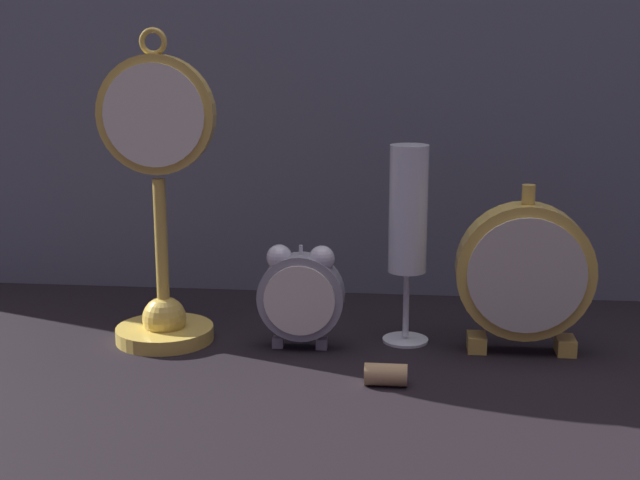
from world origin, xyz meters
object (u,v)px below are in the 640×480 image
Objects in this scene: champagne_flute at (408,222)px; wine_cork at (386,375)px; pocket_watch_on_stand at (160,219)px; alarm_clock_twin_bell at (301,292)px; mantel_clock_silver at (525,273)px.

champagne_flute reaches higher than wine_cork.
alarm_clock_twin_bell is at bearing -3.67° from pocket_watch_on_stand.
pocket_watch_on_stand reaches higher than champagne_flute.
champagne_flute is at bearing 169.37° from mantel_clock_silver.
champagne_flute is (0.11, 0.04, 0.07)m from alarm_clock_twin_bell.
mantel_clock_silver is at bearing 37.79° from wine_cork.
pocket_watch_on_stand is at bearing -174.65° from champagne_flute.
alarm_clock_twin_bell reaches higher than wine_cork.
champagne_flute is at bearing 5.35° from pocket_watch_on_stand.
alarm_clock_twin_bell is (0.16, -0.01, -0.08)m from pocket_watch_on_stand.
wine_cork is (0.10, -0.10, -0.05)m from alarm_clock_twin_bell.
pocket_watch_on_stand is 1.87× the size of mantel_clock_silver.
wine_cork is at bearing -142.21° from mantel_clock_silver.
pocket_watch_on_stand reaches higher than wine_cork.
wine_cork is at bearing -23.37° from pocket_watch_on_stand.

